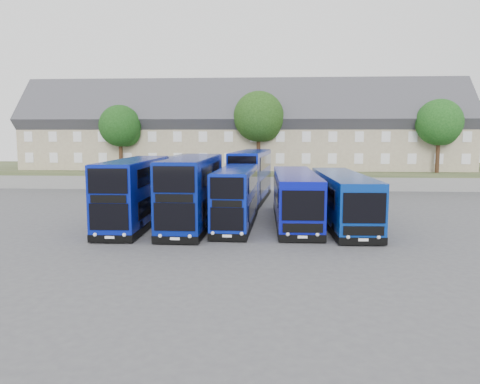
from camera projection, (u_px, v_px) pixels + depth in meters
name	position (u px, v px, depth m)	size (l,w,h in m)	color
ground	(217.00, 235.00, 29.17)	(120.00, 120.00, 0.00)	#49494E
retaining_wall	(240.00, 183.00, 52.85)	(70.00, 0.40, 1.50)	slate
earth_bank	(245.00, 174.00, 62.73)	(80.00, 20.00, 2.00)	#3D4C2B
terrace_row	(243.00, 132.00, 58.08)	(54.00, 10.40, 11.20)	tan
dd_front_left	(135.00, 193.00, 32.14)	(2.80, 11.42, 4.52)	#071791
dd_front_mid	(193.00, 193.00, 31.97)	(2.88, 11.81, 4.67)	navy
dd_front_right	(236.00, 198.00, 31.82)	(2.68, 10.05, 3.96)	#081D9E
dd_rear_left	(184.00, 179.00, 44.40)	(2.76, 10.67, 4.21)	navy
dd_rear_right	(251.00, 177.00, 44.02)	(3.75, 11.96, 4.68)	#081AA1
coach_east_a	(295.00, 198.00, 33.16)	(2.93, 13.15, 3.59)	#080FA2
coach_east_b	(342.00, 200.00, 32.36)	(3.12, 13.01, 3.54)	navy
tree_west	(121.00, 128.00, 54.02)	(4.80, 4.80, 7.65)	#382314
tree_mid	(260.00, 119.00, 53.41)	(5.76, 5.76, 9.18)	#382314
tree_east	(440.00, 124.00, 51.76)	(5.12, 5.12, 8.16)	#382314
tree_far	(469.00, 123.00, 58.28)	(5.44, 5.44, 8.67)	#382314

